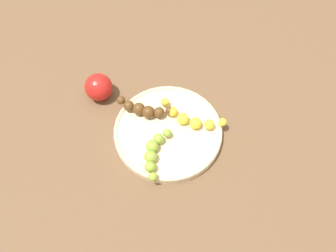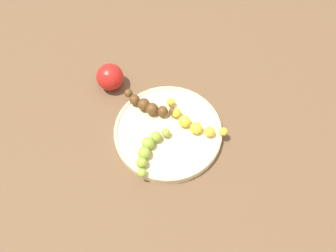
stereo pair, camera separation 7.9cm
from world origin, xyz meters
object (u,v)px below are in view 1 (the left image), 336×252
at_px(banana_yellow, 190,118).
at_px(banana_overripe, 144,109).
at_px(banana_green, 154,153).
at_px(apple_red, 99,87).
at_px(fruit_bowl, 168,131).

height_order(banana_yellow, banana_overripe, banana_overripe).
xyz_separation_m(banana_yellow, banana_green, (0.02, 0.13, 0.00)).
relative_size(banana_overripe, apple_red, 1.96).
relative_size(banana_yellow, apple_red, 2.35).
height_order(banana_overripe, banana_green, banana_overripe).
bearing_deg(banana_yellow, banana_overripe, -79.57).
distance_m(banana_yellow, banana_green, 0.13).
xyz_separation_m(banana_yellow, apple_red, (0.25, 0.06, 0.00)).
relative_size(banana_green, apple_red, 1.80).
bearing_deg(banana_overripe, apple_red, -105.02).
bearing_deg(fruit_bowl, banana_green, 100.72).
bearing_deg(banana_yellow, apple_red, -88.79).
relative_size(fruit_bowl, banana_yellow, 1.58).
xyz_separation_m(banana_overripe, apple_red, (0.14, 0.01, 0.00)).
bearing_deg(banana_overripe, banana_green, 28.31).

